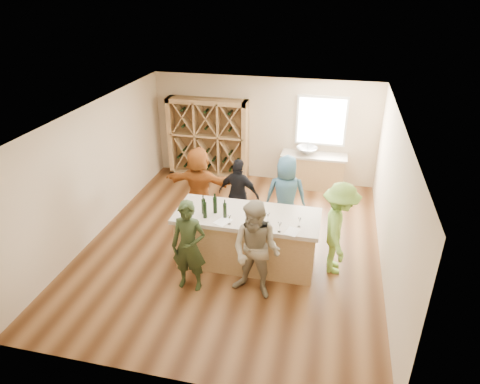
% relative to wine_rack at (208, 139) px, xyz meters
% --- Properties ---
extents(floor, '(6.00, 7.00, 0.10)m').
position_rel_wine_rack_xyz_m(floor, '(1.50, -3.27, -1.15)').
color(floor, brown).
rests_on(floor, ground).
extents(ceiling, '(6.00, 7.00, 0.10)m').
position_rel_wine_rack_xyz_m(ceiling, '(1.50, -3.27, 1.75)').
color(ceiling, white).
rests_on(ceiling, ground).
extents(wall_back, '(6.00, 0.10, 2.80)m').
position_rel_wine_rack_xyz_m(wall_back, '(1.50, 0.28, 0.30)').
color(wall_back, beige).
rests_on(wall_back, ground).
extents(wall_front, '(6.00, 0.10, 2.80)m').
position_rel_wine_rack_xyz_m(wall_front, '(1.50, -6.82, 0.30)').
color(wall_front, beige).
rests_on(wall_front, ground).
extents(wall_left, '(0.10, 7.00, 2.80)m').
position_rel_wine_rack_xyz_m(wall_left, '(-1.55, -3.27, 0.30)').
color(wall_left, beige).
rests_on(wall_left, ground).
extents(wall_right, '(0.10, 7.00, 2.80)m').
position_rel_wine_rack_xyz_m(wall_right, '(4.55, -3.27, 0.30)').
color(wall_right, beige).
rests_on(wall_right, ground).
extents(window_frame, '(1.30, 0.06, 1.30)m').
position_rel_wine_rack_xyz_m(window_frame, '(3.00, 0.20, 0.65)').
color(window_frame, white).
rests_on(window_frame, wall_back).
extents(window_pane, '(1.18, 0.01, 1.18)m').
position_rel_wine_rack_xyz_m(window_pane, '(3.00, 0.17, 0.65)').
color(window_pane, white).
rests_on(window_pane, wall_back).
extents(wine_rack, '(2.20, 0.45, 2.20)m').
position_rel_wine_rack_xyz_m(wine_rack, '(0.00, 0.00, 0.00)').
color(wine_rack, '#AB8452').
rests_on(wine_rack, floor).
extents(back_counter_base, '(1.60, 0.58, 0.86)m').
position_rel_wine_rack_xyz_m(back_counter_base, '(2.90, -0.07, -0.67)').
color(back_counter_base, '#AB8452').
rests_on(back_counter_base, floor).
extents(back_counter_top, '(1.70, 0.62, 0.06)m').
position_rel_wine_rack_xyz_m(back_counter_top, '(2.90, -0.07, -0.21)').
color(back_counter_top, '#C0B29E').
rests_on(back_counter_top, back_counter_base).
extents(sink, '(0.54, 0.54, 0.19)m').
position_rel_wine_rack_xyz_m(sink, '(2.70, -0.07, -0.09)').
color(sink, silver).
rests_on(sink, back_counter_top).
extents(faucet, '(0.02, 0.02, 0.30)m').
position_rel_wine_rack_xyz_m(faucet, '(2.70, 0.11, -0.03)').
color(faucet, silver).
rests_on(faucet, back_counter_top).
extents(tasting_counter_base, '(2.60, 1.00, 1.00)m').
position_rel_wine_rack_xyz_m(tasting_counter_base, '(1.91, -3.81, -0.60)').
color(tasting_counter_base, '#AB8452').
rests_on(tasting_counter_base, floor).
extents(tasting_counter_top, '(2.72, 1.12, 0.08)m').
position_rel_wine_rack_xyz_m(tasting_counter_top, '(1.91, -3.81, -0.06)').
color(tasting_counter_top, '#C0B29E').
rests_on(tasting_counter_top, tasting_counter_base).
extents(wine_bottle_a, '(0.08, 0.08, 0.29)m').
position_rel_wine_rack_xyz_m(wine_bottle_a, '(1.10, -3.95, 0.13)').
color(wine_bottle_a, black).
rests_on(wine_bottle_a, tasting_counter_top).
extents(wine_bottle_b, '(0.08, 0.08, 0.31)m').
position_rel_wine_rack_xyz_m(wine_bottle_b, '(1.17, -4.10, 0.14)').
color(wine_bottle_b, black).
rests_on(wine_bottle_b, tasting_counter_top).
extents(wine_bottle_c, '(0.09, 0.09, 0.32)m').
position_rel_wine_rack_xyz_m(wine_bottle_c, '(1.31, -3.88, 0.14)').
color(wine_bottle_c, black).
rests_on(wine_bottle_c, tasting_counter_top).
extents(wine_bottle_d, '(0.08, 0.08, 0.29)m').
position_rel_wine_rack_xyz_m(wine_bottle_d, '(1.53, -4.01, 0.12)').
color(wine_bottle_d, black).
rests_on(wine_bottle_d, tasting_counter_top).
extents(wine_glass_a, '(0.08, 0.08, 0.17)m').
position_rel_wine_rack_xyz_m(wine_glass_a, '(1.67, -4.23, 0.07)').
color(wine_glass_a, white).
rests_on(wine_glass_a, tasting_counter_top).
extents(wine_glass_c, '(0.07, 0.07, 0.19)m').
position_rel_wine_rack_xyz_m(wine_glass_c, '(2.58, -4.29, 0.08)').
color(wine_glass_c, white).
rests_on(wine_glass_c, tasting_counter_top).
extents(wine_glass_d, '(0.09, 0.09, 0.18)m').
position_rel_wine_rack_xyz_m(wine_glass_d, '(2.33, -4.01, 0.07)').
color(wine_glass_d, white).
rests_on(wine_glass_d, tasting_counter_top).
extents(wine_glass_e, '(0.07, 0.07, 0.17)m').
position_rel_wine_rack_xyz_m(wine_glass_e, '(2.90, -4.04, 0.06)').
color(wine_glass_e, white).
rests_on(wine_glass_e, tasting_counter_top).
extents(tasting_menu_a, '(0.34, 0.38, 0.00)m').
position_rel_wine_rack_xyz_m(tasting_menu_a, '(1.53, -4.16, -0.02)').
color(tasting_menu_a, white).
rests_on(tasting_menu_a, tasting_counter_top).
extents(tasting_menu_b, '(0.28, 0.35, 0.00)m').
position_rel_wine_rack_xyz_m(tasting_menu_b, '(2.21, -4.23, -0.02)').
color(tasting_menu_b, white).
rests_on(tasting_menu_b, tasting_counter_top).
extents(tasting_menu_c, '(0.29, 0.34, 0.00)m').
position_rel_wine_rack_xyz_m(tasting_menu_c, '(2.81, -4.23, -0.02)').
color(tasting_menu_c, white).
rests_on(tasting_menu_c, tasting_counter_top).
extents(person_near_left, '(0.64, 0.48, 1.73)m').
position_rel_wine_rack_xyz_m(person_near_left, '(1.07, -4.77, -0.24)').
color(person_near_left, '#263319').
rests_on(person_near_left, floor).
extents(person_near_right, '(0.98, 0.67, 1.83)m').
position_rel_wine_rack_xyz_m(person_near_right, '(2.26, -4.71, -0.19)').
color(person_near_right, gray).
rests_on(person_near_right, floor).
extents(person_server, '(0.62, 1.21, 1.82)m').
position_rel_wine_rack_xyz_m(person_server, '(3.61, -3.67, -0.19)').
color(person_server, '#8CC64C').
rests_on(person_server, floor).
extents(person_far_mid, '(1.03, 0.66, 1.62)m').
position_rel_wine_rack_xyz_m(person_far_mid, '(1.45, -2.52, -0.29)').
color(person_far_mid, black).
rests_on(person_far_mid, floor).
extents(person_far_right, '(0.95, 0.70, 1.78)m').
position_rel_wine_rack_xyz_m(person_far_right, '(2.47, -2.50, -0.21)').
color(person_far_right, '#335972').
rests_on(person_far_right, floor).
extents(person_far_left, '(1.66, 0.61, 1.79)m').
position_rel_wine_rack_xyz_m(person_far_left, '(0.52, -2.45, -0.21)').
color(person_far_left, '#994C19').
rests_on(person_far_left, floor).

